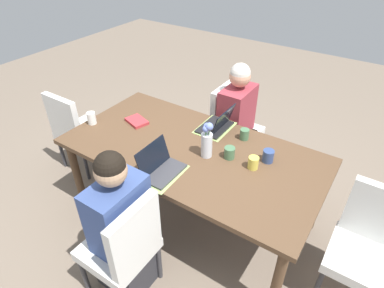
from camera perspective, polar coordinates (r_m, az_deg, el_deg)
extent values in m
plane|color=#756656|center=(3.10, 0.00, -12.08)|extent=(10.00, 10.00, 0.00)
cube|color=brown|center=(2.61, 0.00, -1.25)|extent=(2.09, 1.07, 0.04)
cylinder|color=brown|center=(2.93, 21.34, -8.85)|extent=(0.07, 0.07, 0.71)
cylinder|color=brown|center=(3.61, -8.78, 2.67)|extent=(0.07, 0.07, 0.71)
cylinder|color=brown|center=(2.33, 14.82, -22.45)|extent=(0.07, 0.07, 0.71)
cylinder|color=brown|center=(3.14, -19.65, -4.93)|extent=(0.07, 0.07, 0.71)
cube|color=silver|center=(2.39, -12.88, -17.56)|extent=(0.44, 0.44, 0.08)
cube|color=silver|center=(2.09, -10.01, -15.72)|extent=(0.06, 0.42, 0.45)
cylinder|color=#333338|center=(2.61, -18.48, -21.02)|extent=(0.04, 0.04, 0.37)
cylinder|color=#333338|center=(2.73, -12.33, -15.97)|extent=(0.04, 0.04, 0.37)
cylinder|color=#333338|center=(2.56, -5.83, -19.95)|extent=(0.04, 0.04, 0.37)
cube|color=#2D2D33|center=(2.56, -11.33, -19.23)|extent=(0.36, 0.34, 0.45)
cube|color=#384C84|center=(2.19, -12.78, -11.99)|extent=(0.24, 0.40, 0.50)
sphere|color=tan|center=(1.94, -14.18, -4.55)|extent=(0.20, 0.20, 0.20)
sphere|color=black|center=(1.92, -14.31, -3.86)|extent=(0.19, 0.19, 0.19)
cube|color=silver|center=(3.43, 7.97, 1.90)|extent=(0.44, 0.44, 0.08)
cube|color=silver|center=(3.36, 5.45, 6.67)|extent=(0.06, 0.42, 0.45)
cylinder|color=#333338|center=(3.64, 11.70, -0.62)|extent=(0.04, 0.04, 0.37)
cylinder|color=#333338|center=(3.36, 9.07, -3.80)|extent=(0.04, 0.04, 0.37)
cylinder|color=#333338|center=(3.76, 6.44, 1.26)|extent=(0.04, 0.04, 0.37)
cylinder|color=#333338|center=(3.49, 3.48, -1.65)|extent=(0.04, 0.04, 0.37)
cube|color=#2D2D33|center=(3.49, 7.28, -1.09)|extent=(0.36, 0.34, 0.45)
cube|color=#93333D|center=(3.23, 7.90, 5.70)|extent=(0.24, 0.40, 0.50)
sphere|color=tan|center=(3.06, 8.47, 11.72)|extent=(0.20, 0.20, 0.20)
sphere|color=beige|center=(3.05, 8.52, 12.23)|extent=(0.19, 0.19, 0.19)
cube|color=silver|center=(2.55, 27.83, -17.61)|extent=(0.44, 0.44, 0.08)
cube|color=silver|center=(2.50, 30.27, -10.67)|extent=(0.42, 0.06, 0.45)
cylinder|color=#333338|center=(2.59, 21.28, -22.32)|extent=(0.04, 0.04, 0.37)
cylinder|color=#333338|center=(2.83, 23.44, -16.43)|extent=(0.04, 0.04, 0.37)
cube|color=silver|center=(3.59, -18.56, 1.95)|extent=(0.44, 0.44, 0.08)
cube|color=silver|center=(3.37, -21.80, 4.19)|extent=(0.42, 0.06, 0.45)
cylinder|color=#333338|center=(3.94, -17.69, 1.34)|extent=(0.04, 0.04, 0.37)
cylinder|color=#333338|center=(3.68, -13.81, -0.47)|extent=(0.04, 0.04, 0.37)
cylinder|color=#333338|center=(3.76, -21.94, -1.40)|extent=(0.04, 0.04, 0.37)
cylinder|color=#333338|center=(3.50, -18.18, -3.50)|extent=(0.04, 0.04, 0.37)
cylinder|color=silver|center=(2.47, 2.59, -0.20)|extent=(0.09, 0.09, 0.20)
sphere|color=#6B7FD1|center=(2.38, 2.63, 3.12)|extent=(0.05, 0.05, 0.05)
cylinder|color=#477A3D|center=(2.40, 2.61, 2.43)|extent=(0.01, 0.01, 0.07)
sphere|color=#6B7FD1|center=(2.37, 2.42, 2.66)|extent=(0.05, 0.05, 0.05)
cylinder|color=#477A3D|center=(2.38, 2.40, 2.06)|extent=(0.01, 0.01, 0.06)
sphere|color=#6B7FD1|center=(2.36, 3.06, 3.08)|extent=(0.06, 0.06, 0.06)
cylinder|color=#477A3D|center=(2.38, 3.03, 2.29)|extent=(0.01, 0.01, 0.08)
sphere|color=#6B7FD1|center=(2.40, 3.09, 2.93)|extent=(0.05, 0.05, 0.05)
cylinder|color=#477A3D|center=(2.42, 3.07, 2.43)|extent=(0.01, 0.01, 0.05)
cube|color=#9EBC66|center=(2.37, -5.35, -5.20)|extent=(0.27, 0.37, 0.00)
cube|color=#9EBC66|center=(2.86, 4.06, 2.87)|extent=(0.26, 0.36, 0.00)
cube|color=#38383D|center=(2.37, -5.19, -4.89)|extent=(0.22, 0.32, 0.02)
cube|color=black|center=(2.34, -6.90, -2.22)|extent=(0.06, 0.31, 0.19)
cube|color=black|center=(2.85, 4.02, 2.99)|extent=(0.22, 0.32, 0.02)
cube|color=black|center=(2.77, 5.56, 4.29)|extent=(0.07, 0.31, 0.19)
cylinder|color=#33477A|center=(2.51, 13.28, -2.07)|extent=(0.09, 0.09, 0.10)
cylinder|color=white|center=(3.03, -17.31, 4.39)|extent=(0.08, 0.08, 0.11)
cylinder|color=#DBC64C|center=(2.42, 10.75, -3.27)|extent=(0.08, 0.08, 0.10)
cylinder|color=#47704C|center=(2.72, 9.23, 1.72)|extent=(0.08, 0.08, 0.09)
cylinder|color=#47704C|center=(2.50, 6.62, -1.54)|extent=(0.08, 0.08, 0.09)
cube|color=#B73338|center=(2.97, -9.72, 4.00)|extent=(0.23, 0.19, 0.03)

